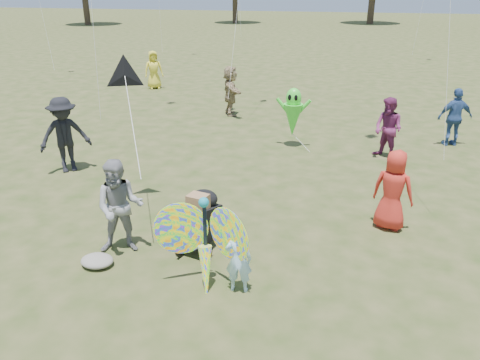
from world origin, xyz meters
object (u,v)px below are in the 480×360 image
crowd_g (154,70)px  alien_kite (293,114)px  adult_man (120,207)px  crowd_a (393,190)px  child_girl (238,259)px  jogging_stroller (200,217)px  crowd_d (231,91)px  crowd_b (65,135)px  crowd_c (455,117)px  crowd_e (388,129)px  butterfly_kite (205,244)px

crowd_g → alien_kite: size_ratio=0.97×
adult_man → crowd_a: bearing=5.5°
child_girl → crowd_g: crowd_g is taller
child_girl → jogging_stroller: child_girl is taller
crowd_a → jogging_stroller: (-3.34, -1.66, -0.19)m
adult_man → crowd_d: crowd_d is taller
adult_man → crowd_b: crowd_b is taller
adult_man → alien_kite: same height
adult_man → crowd_b: size_ratio=0.90×
child_girl → crowd_b: (-5.52, 3.83, 0.40)m
jogging_stroller → alien_kite: 6.20m
adult_man → jogging_stroller: bearing=0.4°
adult_man → alien_kite: size_ratio=1.00×
crowd_a → crowd_c: crowd_c is taller
crowd_g → crowd_b: bearing=-110.1°
crowd_e → crowd_c: bearing=82.5°
crowd_d → crowd_a: bearing=-169.7°
crowd_c → crowd_a: bearing=54.7°
jogging_stroller → butterfly_kite: butterfly_kite is taller
butterfly_kite → crowd_c: bearing=60.7°
crowd_c → butterfly_kite: size_ratio=0.98×
crowd_b → crowd_c: bearing=-17.1°
crowd_c → crowd_g: 13.12m
jogging_stroller → alien_kite: size_ratio=0.64×
crowd_d → crowd_e: size_ratio=1.05×
crowd_d → crowd_e: bearing=-147.5°
jogging_stroller → butterfly_kite: 1.23m
crowd_b → jogging_stroller: (4.53, -2.73, -0.35)m
child_girl → crowd_e: size_ratio=0.67×
child_girl → adult_man: 2.41m
crowd_b → crowd_c: (9.82, 4.73, -0.11)m
jogging_stroller → butterfly_kite: bearing=-54.6°
crowd_d → alien_kite: bearing=-163.2°
adult_man → jogging_stroller: size_ratio=1.57×
crowd_e → jogging_stroller: crowd_e is taller
crowd_g → alien_kite: alien_kite is taller
adult_man → crowd_a: (4.65, 2.12, -0.07)m
child_girl → jogging_stroller: 1.48m
jogging_stroller → adult_man: bearing=-147.8°
adult_man → crowd_g: bearing=92.9°
adult_man → crowd_a: adult_man is taller
crowd_a → crowd_e: (0.02, 4.12, 0.04)m
crowd_c → crowd_g: crowd_c is taller
crowd_c → adult_man: bearing=33.4°
crowd_g → child_girl: bearing=-93.3°
crowd_c → crowd_d: size_ratio=0.96×
crowd_d → crowd_g: 5.91m
crowd_b → crowd_g: crowd_b is taller
crowd_e → adult_man: bearing=-85.5°
crowd_c → jogging_stroller: size_ratio=1.54×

